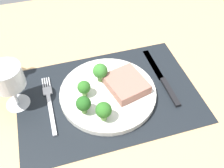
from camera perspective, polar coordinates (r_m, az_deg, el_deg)
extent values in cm
cube|color=tan|center=(70.39, -0.88, -3.37)|extent=(140.00, 110.00, 3.00)
cube|color=black|center=(69.11, -0.90, -2.51)|extent=(47.36, 31.93, 0.30)
cylinder|color=silver|center=(68.38, -0.91, -2.01)|extent=(25.30, 25.30, 1.60)
cube|color=#9E6B5B|center=(68.01, 3.03, 0.22)|extent=(11.34, 12.16, 2.58)
cylinder|color=#5B8942|center=(69.85, -2.54, 1.42)|extent=(1.68, 1.68, 1.80)
sphere|color=#387A2D|center=(68.00, -2.61, 2.92)|extent=(3.94, 3.94, 3.94)
cylinder|color=#5B8942|center=(63.27, -6.12, -5.65)|extent=(1.32, 1.32, 1.78)
sphere|color=#235B1E|center=(61.34, -6.31, -4.30)|extent=(3.64, 3.64, 3.64)
cylinder|color=#6B994C|center=(61.76, -1.81, -7.15)|extent=(1.53, 1.53, 1.85)
sphere|color=#2D6B23|center=(59.67, -1.87, -5.75)|extent=(3.85, 3.85, 3.85)
cylinder|color=#6B994C|center=(66.78, -6.04, -1.93)|extent=(1.34, 1.34, 1.50)
sphere|color=#2D6B23|center=(65.14, -6.19, -0.70)|extent=(3.36, 3.36, 3.36)
cube|color=silver|center=(66.72, -13.19, -6.38)|extent=(1.00, 13.00, 0.50)
cube|color=silver|center=(71.71, -14.01, -1.48)|extent=(2.40, 2.60, 0.40)
cube|color=silver|center=(73.88, -14.98, 0.13)|extent=(0.30, 3.60, 0.35)
cube|color=silver|center=(73.85, -14.53, 0.22)|extent=(0.30, 3.60, 0.35)
cube|color=silver|center=(73.82, -14.07, 0.32)|extent=(0.30, 3.60, 0.35)
cube|color=silver|center=(73.79, -13.62, 0.42)|extent=(0.30, 3.60, 0.35)
cube|color=black|center=(70.96, 12.66, -1.63)|extent=(1.40, 10.00, 0.80)
cube|color=silver|center=(77.97, 9.08, 4.42)|extent=(1.80, 13.00, 0.30)
cylinder|color=silver|center=(71.67, -19.91, -3.98)|extent=(6.14, 6.14, 0.40)
cylinder|color=silver|center=(68.99, -20.68, -2.10)|extent=(0.80, 0.80, 6.92)
cylinder|color=silver|center=(64.65, -22.13, 1.45)|extent=(7.67, 7.67, 5.53)
cylinder|color=tan|center=(65.75, -21.73, 0.49)|extent=(6.75, 6.75, 2.30)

